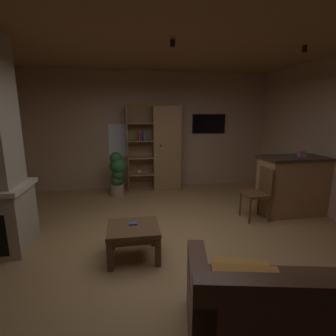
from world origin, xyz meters
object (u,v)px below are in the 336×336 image
at_px(table_book_0, 133,223).
at_px(dining_chair, 260,190).
at_px(potted_floor_plant, 117,172).
at_px(wall_mounted_tv, 209,124).
at_px(bookshelf_cabinet, 163,149).
at_px(kitchen_bar_counter, 297,185).
at_px(coffee_table, 133,233).
at_px(tissue_box, 302,154).
at_px(leather_couch, 293,315).

xyz_separation_m(table_book_0, dining_chair, (2.24, 0.83, 0.09)).
xyz_separation_m(potted_floor_plant, wall_mounted_tv, (2.30, 0.56, 1.04)).
height_order(table_book_0, wall_mounted_tv, wall_mounted_tv).
bearing_deg(table_book_0, bookshelf_cabinet, 74.26).
bearing_deg(dining_chair, kitchen_bar_counter, 9.60).
distance_m(kitchen_bar_counter, table_book_0, 3.22).
distance_m(kitchen_bar_counter, coffee_table, 3.25).
bearing_deg(bookshelf_cabinet, wall_mounted_tv, 9.88).
distance_m(tissue_box, potted_floor_plant, 3.75).
height_order(tissue_box, table_book_0, tissue_box).
bearing_deg(coffee_table, dining_chair, 21.75).
bearing_deg(table_book_0, tissue_box, 16.30).
height_order(dining_chair, wall_mounted_tv, wall_mounted_tv).
relative_size(kitchen_bar_counter, leather_couch, 0.79).
xyz_separation_m(tissue_box, potted_floor_plant, (-3.30, 1.68, -0.59)).
xyz_separation_m(leather_couch, potted_floor_plant, (-1.46, 4.16, 0.25)).
distance_m(potted_floor_plant, wall_mounted_tv, 2.59).
bearing_deg(tissue_box, leather_couch, -126.50).
bearing_deg(wall_mounted_tv, potted_floor_plant, -166.23).
bearing_deg(coffee_table, kitchen_bar_counter, 18.62).
height_order(leather_couch, dining_chair, dining_chair).
bearing_deg(leather_couch, coffee_table, 127.90).
height_order(coffee_table, wall_mounted_tv, wall_mounted_tv).
xyz_separation_m(bookshelf_cabinet, leather_couch, (0.37, -4.51, -0.70)).
xyz_separation_m(kitchen_bar_counter, coffee_table, (-3.07, -1.04, -0.20)).
distance_m(bookshelf_cabinet, coffee_table, 3.16).
xyz_separation_m(table_book_0, potted_floor_plant, (-0.27, 2.56, 0.11)).
xyz_separation_m(tissue_box, table_book_0, (-3.02, -0.88, -0.70)).
distance_m(coffee_table, wall_mounted_tv, 3.98).
bearing_deg(tissue_box, kitchen_bar_counter, 61.00).
height_order(kitchen_bar_counter, tissue_box, tissue_box).
height_order(coffee_table, table_book_0, table_book_0).
bearing_deg(coffee_table, table_book_0, 87.69).
relative_size(kitchen_bar_counter, table_book_0, 13.16).
height_order(bookshelf_cabinet, leather_couch, bookshelf_cabinet).
bearing_deg(potted_floor_plant, wall_mounted_tv, 13.77).
distance_m(kitchen_bar_counter, dining_chair, 0.84).
distance_m(kitchen_bar_counter, tissue_box, 0.60).
relative_size(tissue_box, coffee_table, 0.18).
xyz_separation_m(tissue_box, coffee_table, (-3.03, -0.95, -0.79)).
bearing_deg(potted_floor_plant, leather_couch, -70.62).
relative_size(leather_couch, table_book_0, 16.61).
bearing_deg(potted_floor_plant, bookshelf_cabinet, 17.91).
relative_size(tissue_box, table_book_0, 1.11).
bearing_deg(bookshelf_cabinet, kitchen_bar_counter, -40.84).
relative_size(table_book_0, wall_mounted_tv, 0.13).
height_order(leather_couch, table_book_0, leather_couch).
xyz_separation_m(kitchen_bar_counter, potted_floor_plant, (-3.35, 1.59, 0.00)).
bearing_deg(dining_chair, leather_couch, -113.45).
relative_size(kitchen_bar_counter, coffee_table, 2.17).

